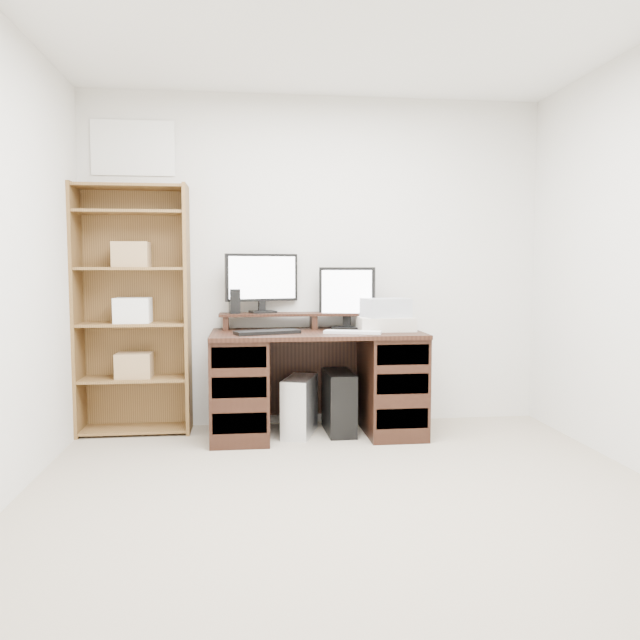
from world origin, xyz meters
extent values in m
cube|color=tan|center=(0.00, 0.00, -0.01)|extent=(3.50, 4.00, 0.02)
cube|color=silver|center=(0.00, 2.01, 1.25)|extent=(3.50, 0.02, 2.50)
cube|color=white|center=(-1.35, 1.99, 2.08)|extent=(0.60, 0.01, 0.40)
cube|color=black|center=(-0.04, 1.63, 0.73)|extent=(1.50, 0.70, 0.03)
cube|color=black|center=(-0.59, 1.63, 0.36)|extent=(0.40, 0.66, 0.72)
cube|color=black|center=(0.51, 1.63, 0.36)|extent=(0.40, 0.66, 0.72)
cube|color=black|center=(-0.04, 1.96, 0.40)|extent=(1.48, 0.02, 0.65)
cube|color=black|center=(-0.59, 1.30, 0.18)|extent=(0.36, 0.01, 0.14)
cube|color=black|center=(-0.59, 1.30, 0.42)|extent=(0.36, 0.01, 0.14)
cube|color=black|center=(-0.59, 1.30, 0.62)|extent=(0.36, 0.01, 0.14)
cube|color=black|center=(0.51, 1.30, 0.18)|extent=(0.36, 0.01, 0.14)
cube|color=black|center=(0.51, 1.30, 0.42)|extent=(0.36, 0.01, 0.14)
cube|color=black|center=(0.51, 1.30, 0.62)|extent=(0.36, 0.01, 0.14)
cube|color=black|center=(-0.69, 1.85, 0.80)|extent=(0.04, 0.20, 0.10)
cube|color=black|center=(-0.04, 1.85, 0.80)|extent=(0.04, 0.20, 0.10)
cube|color=black|center=(0.61, 1.85, 0.80)|extent=(0.04, 0.20, 0.10)
cube|color=black|center=(-0.04, 1.85, 0.86)|extent=(1.40, 0.22, 0.02)
cube|color=black|center=(-0.41, 1.88, 0.88)|extent=(0.21, 0.19, 0.02)
cube|color=black|center=(-0.42, 1.90, 0.94)|extent=(0.06, 0.04, 0.10)
cube|color=black|center=(-0.42, 1.90, 1.13)|extent=(0.54, 0.19, 0.35)
cube|color=white|center=(-0.42, 1.88, 1.13)|extent=(0.49, 0.15, 0.31)
cube|color=black|center=(0.20, 1.79, 0.76)|extent=(0.24, 0.21, 0.02)
cube|color=black|center=(0.21, 1.81, 0.82)|extent=(0.06, 0.05, 0.11)
cube|color=black|center=(0.21, 1.81, 1.03)|extent=(0.41, 0.18, 0.36)
cube|color=white|center=(0.20, 1.79, 1.03)|extent=(0.35, 0.13, 0.32)
cube|color=black|center=(-0.62, 1.82, 0.96)|extent=(0.08, 0.08, 0.18)
cube|color=black|center=(-0.39, 1.51, 0.76)|extent=(0.47, 0.28, 0.02)
cube|color=silver|center=(0.20, 1.48, 0.76)|extent=(0.42, 0.23, 0.02)
ellipsoid|color=silver|center=(0.51, 1.54, 0.77)|extent=(0.11, 0.09, 0.04)
cube|color=beige|center=(0.47, 1.65, 0.80)|extent=(0.40, 0.30, 0.10)
cube|color=#A1A5AC|center=(0.47, 1.65, 0.92)|extent=(0.36, 0.29, 0.14)
cube|color=silver|center=(-0.16, 1.65, 0.21)|extent=(0.30, 0.45, 0.42)
cube|color=black|center=(0.13, 1.67, 0.22)|extent=(0.20, 0.45, 0.45)
cube|color=#19FF33|center=(0.14, 1.45, 0.32)|extent=(0.01, 0.00, 0.01)
cube|color=brown|center=(-1.74, 1.83, 0.90)|extent=(0.02, 0.30, 1.80)
cube|color=brown|center=(-0.96, 1.83, 0.90)|extent=(0.02, 0.30, 1.80)
cube|color=brown|center=(-1.35, 1.97, 0.90)|extent=(0.80, 0.01, 1.80)
cube|color=brown|center=(-1.35, 1.83, 0.03)|extent=(0.75, 0.28, 0.02)
cube|color=brown|center=(-1.35, 1.83, 0.40)|extent=(0.75, 0.28, 0.02)
cube|color=brown|center=(-1.35, 1.83, 0.80)|extent=(0.75, 0.28, 0.02)
cube|color=brown|center=(-1.35, 1.83, 1.20)|extent=(0.75, 0.28, 0.02)
cube|color=brown|center=(-1.35, 1.83, 1.60)|extent=(0.75, 0.28, 0.02)
cube|color=brown|center=(-1.35, 1.83, 1.78)|extent=(0.75, 0.28, 0.02)
cube|color=#A07F54|center=(-1.35, 1.83, 0.50)|extent=(0.25, 0.20, 0.18)
cube|color=white|center=(-1.35, 1.83, 0.90)|extent=(0.25, 0.20, 0.18)
cube|color=#A07F54|center=(-1.35, 1.83, 1.30)|extent=(0.25, 0.20, 0.18)
camera|label=1|loc=(-0.53, -2.78, 1.20)|focal=35.00mm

